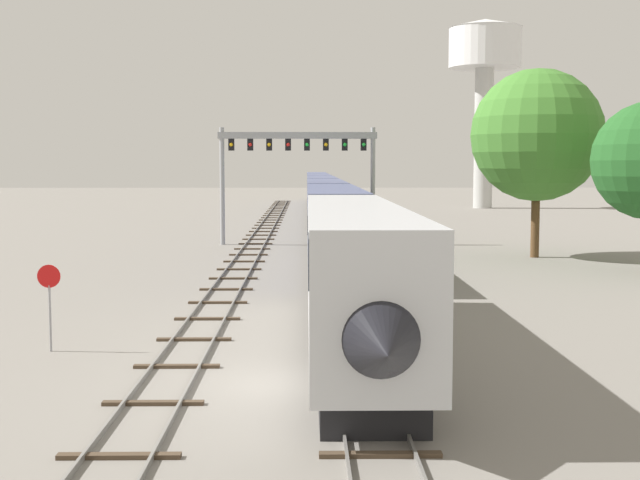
% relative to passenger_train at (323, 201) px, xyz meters
% --- Properties ---
extents(ground_plane, '(400.00, 400.00, 0.00)m').
position_rel_passenger_train_xyz_m(ground_plane, '(-2.00, -58.23, -2.61)').
color(ground_plane, gray).
extents(track_main, '(2.60, 200.00, 0.16)m').
position_rel_passenger_train_xyz_m(track_main, '(0.00, 1.77, -2.54)').
color(track_main, slate).
rests_on(track_main, ground).
extents(track_near, '(2.60, 160.00, 0.16)m').
position_rel_passenger_train_xyz_m(track_near, '(-5.50, -18.23, -2.54)').
color(track_near, slate).
rests_on(track_near, ground).
extents(passenger_train, '(3.04, 128.94, 4.80)m').
position_rel_passenger_train_xyz_m(passenger_train, '(0.00, 0.00, 0.00)').
color(passenger_train, silver).
rests_on(passenger_train, ground).
extents(signal_gantry, '(12.10, 0.49, 8.93)m').
position_rel_passenger_train_xyz_m(signal_gantry, '(-2.25, -16.35, 4.00)').
color(signal_gantry, '#999BA0').
rests_on(signal_gantry, ground).
extents(water_tower, '(10.12, 10.12, 26.07)m').
position_rel_passenger_train_xyz_m(water_tower, '(23.10, 37.83, 17.99)').
color(water_tower, beige).
rests_on(water_tower, ground).
extents(stop_sign, '(0.76, 0.08, 2.88)m').
position_rel_passenger_train_xyz_m(stop_sign, '(-10.00, -53.86, -0.74)').
color(stop_sign, gray).
rests_on(stop_sign, ground).
extents(trackside_tree_mid, '(8.67, 8.67, 12.38)m').
position_rel_passenger_train_xyz_m(trackside_tree_mid, '(13.54, -25.64, 5.42)').
color(trackside_tree_mid, brown).
rests_on(trackside_tree_mid, ground).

